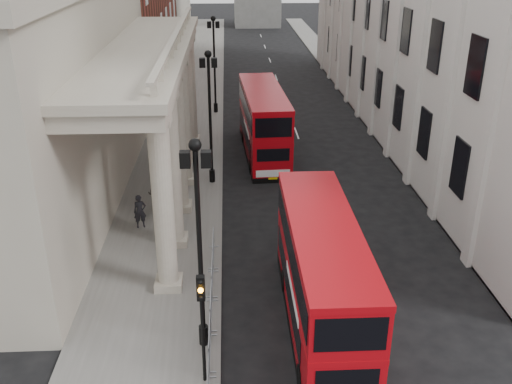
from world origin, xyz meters
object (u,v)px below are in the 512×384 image
pedestrian_a (140,211)px  pedestrian_c (167,158)px  lamp_post_mid (210,109)px  pedestrian_b (155,195)px  traffic_light (202,310)px  bus_near (322,274)px  lamp_post_north (214,58)px  lamp_post_south (199,234)px  bus_far (263,121)px

pedestrian_a → pedestrian_c: bearing=68.9°
lamp_post_mid → pedestrian_b: 6.33m
traffic_light → pedestrian_a: size_ratio=2.33×
lamp_post_mid → bus_near: lamp_post_mid is taller
lamp_post_north → lamp_post_south: bearing=-90.0°
lamp_post_north → bus_far: bearing=-71.4°
bus_near → pedestrian_b: 13.56m
lamp_post_south → traffic_light: 2.71m
traffic_light → pedestrian_a: (-3.82, 11.92, -2.06)m
bus_far → pedestrian_a: (-7.33, -11.37, -1.43)m
lamp_post_north → pedestrian_a: size_ratio=4.50×
pedestrian_a → lamp_post_mid: bearing=42.1°
lamp_post_north → pedestrian_b: lamp_post_north is taller
bus_near → pedestrian_b: bearing=125.4°
bus_near → pedestrian_a: (-8.37, 8.77, -1.35)m
lamp_post_south → bus_far: (3.61, 21.27, -2.43)m
lamp_post_south → pedestrian_a: bearing=110.6°
pedestrian_a → pedestrian_c: pedestrian_a is taller
bus_near → pedestrian_c: (-7.70, 17.29, -1.49)m
bus_near → pedestrian_a: 12.20m
lamp_post_mid → bus_near: 15.79m
pedestrian_b → pedestrian_c: size_ratio=1.13×
bus_far → pedestrian_b: bearing=-129.4°
lamp_post_south → lamp_post_north: 32.00m
lamp_post_mid → lamp_post_north: same height
lamp_post_north → pedestrian_b: size_ratio=4.65×
bus_near → bus_far: bearing=93.0°
bus_far → bus_near: bearing=-89.9°
pedestrian_a → lamp_post_south: bearing=-85.9°
lamp_post_north → pedestrian_c: lamp_post_north is taller
traffic_light → bus_far: bus_far is taller
bus_far → pedestrian_a: bearing=-125.7°
pedestrian_c → bus_far: bearing=48.1°
traffic_light → pedestrian_c: size_ratio=2.72×
lamp_post_north → pedestrian_c: (-3.04, -13.59, -4.00)m
pedestrian_b → pedestrian_c: 6.28m
lamp_post_south → bus_near: size_ratio=0.78×
pedestrian_b → bus_far: bearing=-112.3°
lamp_post_north → pedestrian_c: 14.49m
bus_far → lamp_post_north: bearing=105.7°
lamp_post_south → lamp_post_north: same height
lamp_post_north → bus_near: size_ratio=0.78×
lamp_post_north → bus_far: (3.61, -10.73, -2.43)m
lamp_post_north → bus_near: 31.32m
lamp_post_south → pedestrian_a: size_ratio=4.50×
lamp_post_south → pedestrian_c: size_ratio=5.27×
traffic_light → lamp_post_north: bearing=90.2°
lamp_post_south → pedestrian_c: bearing=99.4°
lamp_post_south → traffic_light: lamp_post_south is taller
pedestrian_a → traffic_light: bearing=-88.7°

